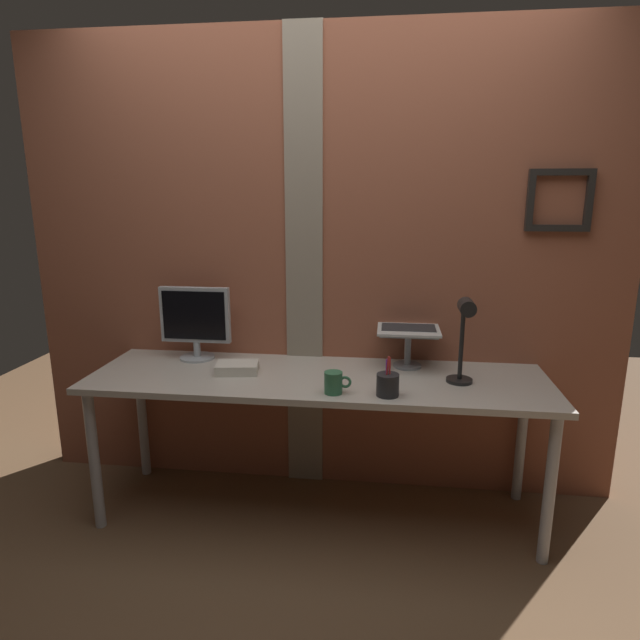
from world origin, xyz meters
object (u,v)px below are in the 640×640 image
coffee_mug (334,383)px  monitor (195,319)px  pen_cup (388,385)px  desk_lamp (464,332)px  laptop (408,318)px

coffee_mug → monitor: bearing=152.0°
monitor → pen_cup: size_ratio=2.11×
desk_lamp → coffee_mug: 0.62m
monitor → laptop: size_ratio=1.25×
pen_cup → laptop: bearing=78.4°
pen_cup → monitor: bearing=157.8°
desk_lamp → pen_cup: size_ratio=2.27×
monitor → laptop: laptop is taller
laptop → monitor: bearing=-176.7°
monitor → coffee_mug: monitor is taller
monitor → laptop: (1.09, 0.06, 0.02)m
desk_lamp → coffee_mug: bearing=-164.0°
monitor → desk_lamp: (1.32, -0.24, 0.04)m
desk_lamp → coffee_mug: desk_lamp is taller
laptop → desk_lamp: size_ratio=0.75×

